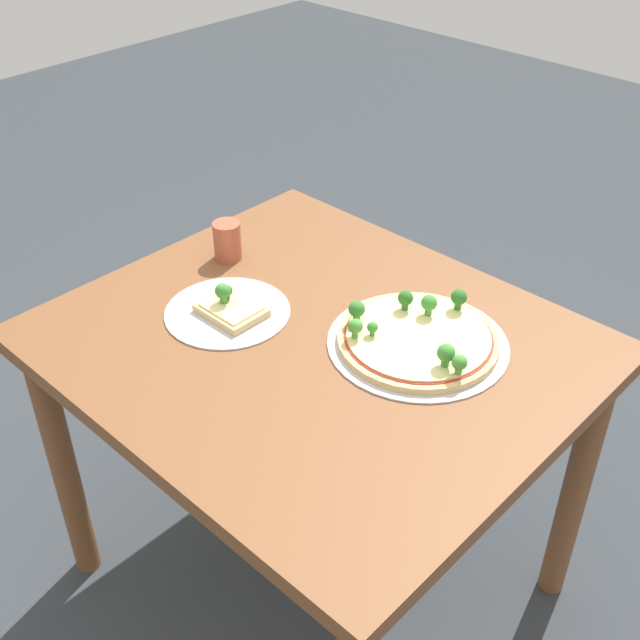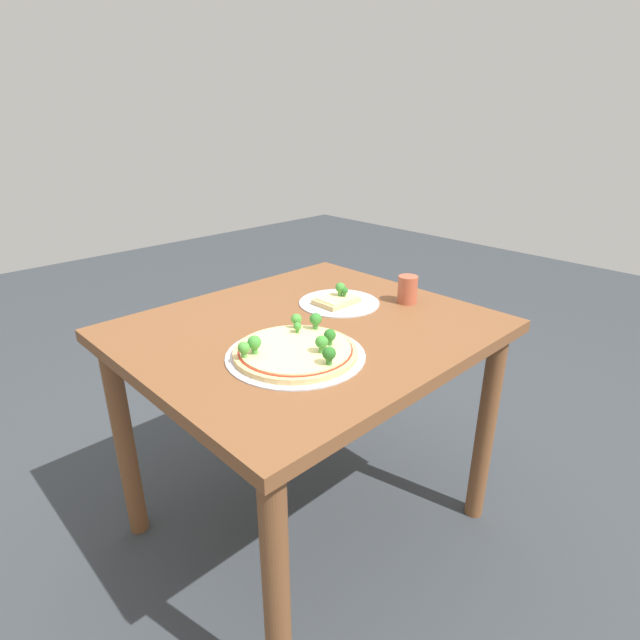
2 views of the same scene
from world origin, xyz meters
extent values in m
plane|color=#33383D|center=(0.00, 0.00, 0.00)|extent=(8.00, 8.00, 0.00)
cube|color=brown|center=(0.00, 0.00, 0.72)|extent=(1.01, 0.88, 0.04)
cylinder|color=brown|center=(-0.44, -0.38, 0.35)|extent=(0.06, 0.06, 0.71)
cylinder|color=brown|center=(0.44, -0.38, 0.35)|extent=(0.06, 0.06, 0.71)
cylinder|color=brown|center=(-0.44, 0.38, 0.35)|extent=(0.06, 0.06, 0.71)
cylinder|color=brown|center=(0.44, 0.38, 0.35)|extent=(0.06, 0.06, 0.71)
cylinder|color=#B7B7BC|center=(0.16, 0.13, 0.74)|extent=(0.36, 0.36, 0.00)
cylinder|color=#DBB775|center=(0.16, 0.13, 0.75)|extent=(0.32, 0.32, 0.01)
cylinder|color=#A82D1E|center=(0.16, 0.13, 0.76)|extent=(0.29, 0.29, 0.00)
cylinder|color=#F4DB8E|center=(0.16, 0.13, 0.76)|extent=(0.28, 0.28, 0.00)
sphere|color=#286B23|center=(0.16, 0.25, 0.80)|extent=(0.03, 0.03, 0.03)
cylinder|color=#37742D|center=(0.16, 0.25, 0.77)|extent=(0.01, 0.01, 0.01)
sphere|color=#337A2D|center=(0.04, 0.08, 0.80)|extent=(0.03, 0.03, 0.03)
cylinder|color=#3F8136|center=(0.04, 0.08, 0.77)|extent=(0.02, 0.02, 0.02)
sphere|color=#3D8933|center=(0.25, 0.08, 0.80)|extent=(0.03, 0.03, 0.03)
cylinder|color=#488E3A|center=(0.25, 0.08, 0.77)|extent=(0.02, 0.02, 0.02)
sphere|color=#3D8933|center=(0.09, 0.06, 0.79)|extent=(0.02, 0.02, 0.02)
cylinder|color=#488E3A|center=(0.09, 0.06, 0.77)|extent=(0.01, 0.01, 0.01)
sphere|color=#479338|center=(0.07, 0.03, 0.79)|extent=(0.03, 0.03, 0.03)
cylinder|color=#51973E|center=(0.07, 0.03, 0.77)|extent=(0.01, 0.01, 0.01)
sphere|color=#479338|center=(0.28, 0.08, 0.79)|extent=(0.03, 0.03, 0.03)
cylinder|color=#51973E|center=(0.28, 0.08, 0.77)|extent=(0.01, 0.01, 0.01)
sphere|color=#3D8933|center=(0.13, 0.19, 0.79)|extent=(0.03, 0.03, 0.03)
cylinder|color=#488E3A|center=(0.13, 0.19, 0.77)|extent=(0.01, 0.01, 0.01)
sphere|color=#286B23|center=(0.08, 0.18, 0.79)|extent=(0.03, 0.03, 0.03)
cylinder|color=#37742D|center=(0.08, 0.18, 0.77)|extent=(0.01, 0.01, 0.01)
cylinder|color=#B7B7BC|center=(-0.20, -0.06, 0.74)|extent=(0.26, 0.26, 0.00)
cube|color=#DBB775|center=(-0.18, -0.06, 0.75)|extent=(0.13, 0.10, 0.02)
cube|color=#F4DB8E|center=(-0.18, -0.06, 0.76)|extent=(0.11, 0.08, 0.00)
sphere|color=#286B23|center=(-0.21, -0.05, 0.79)|extent=(0.02, 0.02, 0.02)
cylinder|color=#37742D|center=(-0.21, -0.05, 0.77)|extent=(0.01, 0.01, 0.01)
sphere|color=#3D8933|center=(-0.20, -0.06, 0.79)|extent=(0.03, 0.03, 0.03)
cylinder|color=#488E3A|center=(-0.20, -0.06, 0.77)|extent=(0.01, 0.01, 0.01)
cylinder|color=#AD5138|center=(-0.36, 0.09, 0.79)|extent=(0.06, 0.06, 0.09)
camera|label=1|loc=(0.88, -0.92, 1.70)|focal=45.00mm
camera|label=2|loc=(0.90, 0.99, 1.32)|focal=28.00mm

